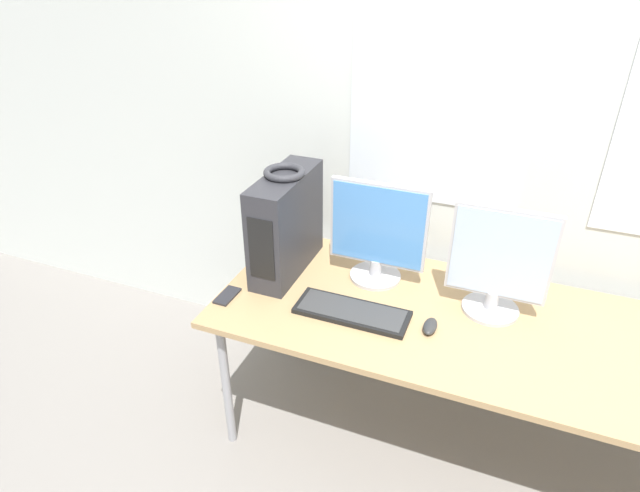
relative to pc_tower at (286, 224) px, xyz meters
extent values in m
cube|color=silver|center=(1.10, 0.46, 0.38)|extent=(8.00, 0.06, 2.70)
cube|color=white|center=(0.55, 0.42, 0.65)|extent=(0.79, 0.01, 1.24)
cube|color=tan|center=(1.10, -0.10, -0.25)|extent=(2.58, 0.85, 0.03)
cylinder|color=#99999E|center=(-0.11, -0.44, -0.62)|extent=(0.04, 0.04, 0.71)
cylinder|color=#99999E|center=(-0.11, 0.25, -0.62)|extent=(0.04, 0.04, 0.71)
cube|color=#2D2D33|center=(0.00, 0.00, 0.00)|extent=(0.16, 0.49, 0.47)
cube|color=black|center=(0.00, -0.24, 0.00)|extent=(0.12, 0.00, 0.28)
torus|color=#333338|center=(0.00, 0.00, 0.25)|extent=(0.18, 0.18, 0.03)
cylinder|color=#B7B7BC|center=(0.41, 0.08, -0.23)|extent=(0.23, 0.23, 0.02)
cylinder|color=#B7B7BC|center=(0.41, 0.08, -0.18)|extent=(0.05, 0.05, 0.08)
cube|color=#B7B7BC|center=(0.41, 0.08, 0.04)|extent=(0.43, 0.03, 0.39)
cube|color=#4C8CD8|center=(0.41, 0.06, 0.04)|extent=(0.41, 0.00, 0.36)
cylinder|color=#B7B7BC|center=(0.93, 0.01, -0.23)|extent=(0.23, 0.23, 0.02)
cylinder|color=#B7B7BC|center=(0.93, 0.01, -0.18)|extent=(0.05, 0.05, 0.08)
cube|color=#B7B7BC|center=(0.93, 0.01, 0.04)|extent=(0.40, 0.03, 0.39)
cube|color=silver|center=(0.93, 0.00, 0.04)|extent=(0.37, 0.00, 0.37)
cube|color=black|center=(0.40, -0.23, -0.22)|extent=(0.47, 0.18, 0.02)
cube|color=#383838|center=(0.40, -0.23, -0.21)|extent=(0.43, 0.15, 0.00)
ellipsoid|color=#2D2D2D|center=(0.72, -0.21, -0.22)|extent=(0.05, 0.11, 0.03)
cube|color=#232328|center=(-0.15, -0.31, -0.23)|extent=(0.07, 0.14, 0.01)
camera|label=1|loc=(0.93, -1.92, 1.12)|focal=30.00mm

